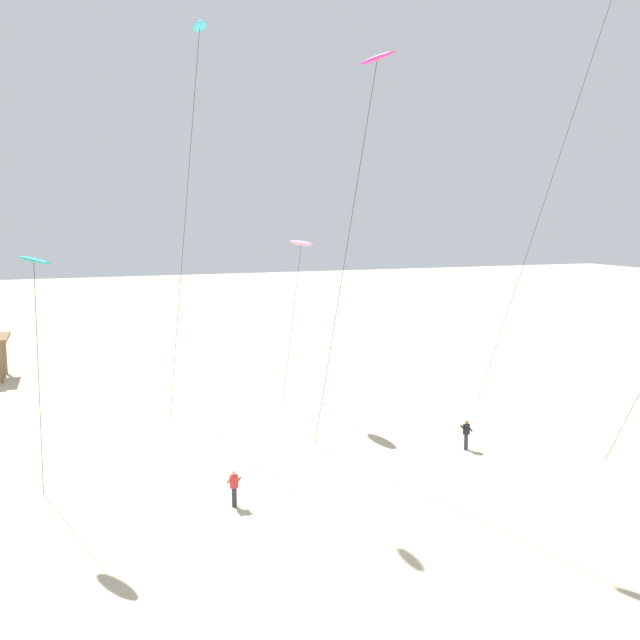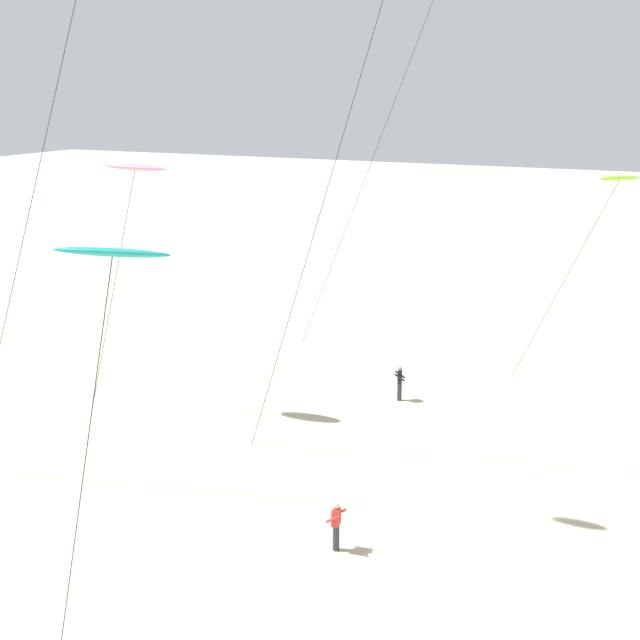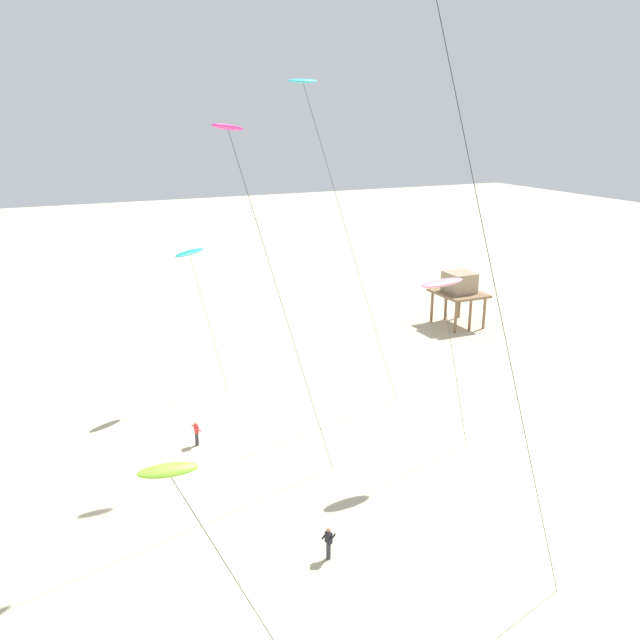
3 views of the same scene
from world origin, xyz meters
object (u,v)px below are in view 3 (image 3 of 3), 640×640
Objects in this scene: kite_lime at (171,474)px; kite_teal at (190,254)px; kite_magenta at (231,138)px; kite_flyer_nearest at (196,433)px; kite_cyan at (306,91)px; kite_pink at (442,284)px; stilt_house at (459,287)px; kite_flyer_middle at (329,543)px.

kite_teal is (-27.76, 7.55, 0.75)m from kite_lime.
kite_magenta is 19.58m from kite_flyer_nearest.
kite_lime is 0.47× the size of kite_cyan.
kite_cyan reaches higher than kite_magenta.
stilt_house is (-21.29, 17.24, -7.10)m from kite_pink.
kite_teal reaches higher than stilt_house.
kite_pink is 15.53m from kite_flyer_middle.
kite_lime is 22.78m from kite_flyer_nearest.
kite_magenta is 11.94× the size of kite_flyer_middle.
kite_pink is 18.00m from kite_flyer_nearest.
kite_pink reaches higher than kite_flyer_middle.
kite_pink reaches higher than kite_lime.
kite_pink is 13.72m from kite_cyan.
kite_teal reaches higher than kite_flyer_nearest.
kite_magenta reaches higher than kite_teal.
stilt_house is at bearing 102.37° from kite_teal.
kite_flyer_nearest is 13.93m from kite_flyer_middle.
stilt_house is at bearing 135.16° from kite_flyer_middle.
kite_cyan is 13.31× the size of kite_flyer_nearest.
kite_lime is at bearing -15.21° from kite_teal.
kite_flyer_nearest is at bearing -172.88° from kite_magenta.
kite_flyer_middle is at bearing 1.98° from kite_teal.
kite_pink reaches higher than kite_teal.
kite_pink is at bearing 35.41° from kite_teal.
kite_flyer_middle is at bearing 16.26° from kite_magenta.
kite_teal is at bearing 175.30° from kite_magenta.
kite_flyer_nearest is at bearing 164.79° from kite_lime.
kite_magenta is 1.76× the size of kite_pink.
kite_magenta is 16.89m from kite_teal.
kite_pink is (0.52, 11.97, -8.13)m from kite_magenta.
kite_pink reaches higher than kite_flyer_nearest.
kite_pink is at bearing 36.28° from kite_cyan.
kite_flyer_middle is at bearing 128.02° from kite_lime.
kite_pink is at bearing -39.00° from stilt_house.
kite_flyer_nearest is (-20.12, 5.47, -9.18)m from kite_lime.
kite_teal is 6.69× the size of kite_flyer_nearest.
stilt_house is (-27.42, 27.27, 3.04)m from kite_flyer_middle.
kite_cyan is at bearing 146.56° from kite_lime.
kite_flyer_middle is at bearing 11.65° from kite_flyer_nearest.
kite_lime is 13.96m from kite_flyer_middle.
stilt_house is (-13.78, 30.08, 3.04)m from kite_flyer_nearest.
kite_lime reaches higher than kite_flyer_nearest.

